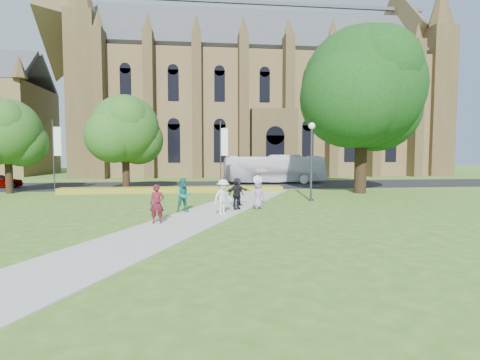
{
  "coord_description": "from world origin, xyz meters",
  "views": [
    {
      "loc": [
        -0.15,
        -17.74,
        3.2
      ],
      "look_at": [
        2.46,
        4.47,
        1.6
      ],
      "focal_mm": 28.0,
      "sensor_mm": 36.0,
      "label": 1
    }
  ],
  "objects": [
    {
      "name": "ground",
      "position": [
        0.0,
        0.0,
        0.0
      ],
      "size": [
        160.0,
        160.0,
        0.0
      ],
      "primitive_type": "plane",
      "color": "#355F1C",
      "rests_on": "ground"
    },
    {
      "name": "road",
      "position": [
        0.0,
        20.0,
        0.01
      ],
      "size": [
        160.0,
        10.0,
        0.02
      ],
      "primitive_type": "cube",
      "color": "black",
      "rests_on": "ground"
    },
    {
      "name": "footpath",
      "position": [
        0.0,
        1.0,
        0.02
      ],
      "size": [
        15.58,
        28.54,
        0.04
      ],
      "primitive_type": "cube",
      "rotation": [
        0.0,
        0.0,
        -0.44
      ],
      "color": "#B2B2A8",
      "rests_on": "ground"
    },
    {
      "name": "flower_hedge",
      "position": [
        -2.0,
        13.2,
        0.23
      ],
      "size": [
        18.0,
        1.4,
        0.45
      ],
      "primitive_type": "cube",
      "color": "gold",
      "rests_on": "ground"
    },
    {
      "name": "cathedral",
      "position": [
        10.0,
        39.73,
        12.98
      ],
      "size": [
        52.6,
        18.25,
        28.0
      ],
      "color": "brown",
      "rests_on": "ground"
    },
    {
      "name": "streetlamp",
      "position": [
        7.5,
        6.5,
        3.3
      ],
      "size": [
        0.44,
        0.44,
        5.24
      ],
      "color": "#38383D",
      "rests_on": "ground"
    },
    {
      "name": "large_tree",
      "position": [
        13.0,
        11.0,
        8.37
      ],
      "size": [
        9.6,
        9.6,
        13.2
      ],
      "color": "#332114",
      "rests_on": "ground"
    },
    {
      "name": "street_tree_0",
      "position": [
        -15.0,
        14.0,
        4.87
      ],
      "size": [
        5.2,
        5.2,
        7.5
      ],
      "color": "#332114",
      "rests_on": "ground"
    },
    {
      "name": "street_tree_1",
      "position": [
        -6.0,
        14.5,
        5.22
      ],
      "size": [
        5.6,
        5.6,
        8.05
      ],
      "color": "#332114",
      "rests_on": "ground"
    },
    {
      "name": "banner_pole_0",
      "position": [
        2.11,
        15.2,
        3.39
      ],
      "size": [
        0.7,
        0.1,
        6.0
      ],
      "color": "#38383D",
      "rests_on": "ground"
    },
    {
      "name": "banner_pole_1",
      "position": [
        -11.89,
        15.2,
        3.39
      ],
      "size": [
        0.7,
        0.1,
        6.0
      ],
      "color": "#38383D",
      "rests_on": "ground"
    },
    {
      "name": "tour_coach",
      "position": [
        8.15,
        21.32,
        1.53
      ],
      "size": [
        10.94,
        2.99,
        3.02
      ],
      "primitive_type": "imported",
      "rotation": [
        0.0,
        0.0,
        1.61
      ],
      "color": "white",
      "rests_on": "road"
    },
    {
      "name": "car_0",
      "position": [
        -18.17,
        18.98,
        0.67
      ],
      "size": [
        4.06,
        2.48,
        1.29
      ],
      "primitive_type": "imported",
      "rotation": [
        0.0,
        0.0,
        1.84
      ],
      "color": "gray",
      "rests_on": "road"
    },
    {
      "name": "pedestrian_0",
      "position": [
        -1.91,
        -0.69,
        0.92
      ],
      "size": [
        0.65,
        0.43,
        1.77
      ],
      "primitive_type": "imported",
      "rotation": [
        0.0,
        0.0,
        0.02
      ],
      "color": "#56131F",
      "rests_on": "footpath"
    },
    {
      "name": "pedestrian_1",
      "position": [
        -0.81,
        2.42,
        0.96
      ],
      "size": [
        1.02,
        0.86,
        1.83
      ],
      "primitive_type": "imported",
      "rotation": [
        0.0,
        0.0,
        0.21
      ],
      "color": "#16715C",
      "rests_on": "footpath"
    },
    {
      "name": "pedestrian_2",
      "position": [
        1.22,
        1.41,
        0.95
      ],
      "size": [
        1.35,
        1.23,
        1.82
      ],
      "primitive_type": "imported",
      "rotation": [
        0.0,
        0.0,
        0.62
      ],
      "color": "silver",
      "rests_on": "footpath"
    },
    {
      "name": "pedestrian_3",
      "position": [
        2.08,
        3.05,
        0.87
      ],
      "size": [
        1.05,
        0.79,
        1.66
      ],
      "primitive_type": "imported",
      "rotation": [
        0.0,
        0.0,
        0.46
      ],
      "color": "black",
      "rests_on": "footpath"
    },
    {
      "name": "pedestrian_4",
      "position": [
        3.39,
        3.41,
        0.82
      ],
      "size": [
        0.89,
        0.73,
        1.55
      ],
      "primitive_type": "imported",
      "rotation": [
        0.0,
        0.0,
        0.37
      ],
      "color": "#9274A0",
      "rests_on": "footpath"
    },
    {
      "name": "pedestrian_5",
      "position": [
        2.32,
        4.62,
        0.89
      ],
      "size": [
        1.64,
        1.1,
        1.7
      ],
      "primitive_type": "imported",
      "rotation": [
        0.0,
        0.0,
        0.42
      ],
      "color": "#26242B",
      "rests_on": "footpath"
    },
    {
      "name": "parasol",
      "position": [
        3.57,
        3.51,
        1.93
      ],
      "size": [
        0.81,
        0.81,
        0.67
      ],
      "primitive_type": "imported",
      "rotation": [
        0.0,
        0.0,
        -0.07
      ],
      "color": "#D496A5",
      "rests_on": "pedestrian_4"
    }
  ]
}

